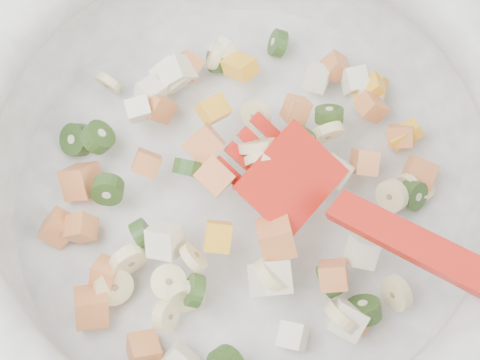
% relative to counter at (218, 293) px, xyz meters
% --- Properties ---
extents(counter, '(2.00, 0.60, 0.90)m').
position_rel_counter_xyz_m(counter, '(0.00, 0.00, 0.00)').
color(counter, gray).
rests_on(counter, ground).
extents(mixing_bowl, '(0.49, 0.44, 0.17)m').
position_rel_counter_xyz_m(mixing_bowl, '(0.04, -0.03, 0.52)').
color(mixing_bowl, white).
rests_on(mixing_bowl, counter).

